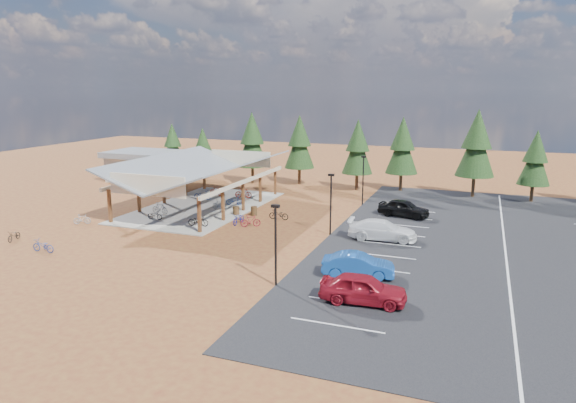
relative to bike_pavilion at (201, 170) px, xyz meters
The scene contains 36 objects.
ground 12.79m from the bike_pavilion, 34.99° to the right, with size 140.00×140.00×0.00m, color maroon.
asphalt_lot 29.03m from the bike_pavilion, ahead, with size 27.00×44.00×0.04m, color black.
concrete_pad 3.77m from the bike_pavilion, 90.00° to the left, with size 10.60×18.60×0.10m, color gray.
bike_pavilion is the anchor object (origin of this frame).
outbuilding 17.89m from the bike_pavilion, 141.84° to the left, with size 11.00×7.00×3.90m.
lamp_post_0 22.69m from the bike_pavilion, 48.58° to the right, with size 0.50×0.25×5.14m.
lamp_post_1 15.83m from the bike_pavilion, 18.43° to the right, with size 0.50×0.25×5.14m.
lamp_post_2 16.57m from the bike_pavilion, 25.02° to the left, with size 0.50×0.25×5.14m.
trash_bin_0 6.11m from the bike_pavilion, 21.54° to the right, with size 0.60×0.60×0.90m, color #432E18.
trash_bin_1 7.28m from the bike_pavilion, 11.12° to the right, with size 0.60×0.60×0.90m, color #432E18.
pine_0 21.13m from the bike_pavilion, 130.82° to the left, with size 3.09×3.09×7.19m.
pine_1 17.06m from the bike_pavilion, 119.43° to the left, with size 2.94×2.94×6.84m.
pine_2 14.33m from the bike_pavilion, 93.58° to the left, with size 3.89×3.89×9.06m.
pine_3 16.51m from the bike_pavilion, 72.58° to the left, with size 3.74×3.74×8.72m.
pine_4 19.25m from the bike_pavilion, 49.04° to the left, with size 3.61×3.61×8.41m.
pine_5 23.78m from the bike_pavilion, 42.30° to the left, with size 3.75×3.75×8.74m.
pine_6 29.97m from the bike_pavilion, 30.84° to the left, with size 4.19×4.19×9.76m.
pine_7 34.96m from the bike_pavilion, 25.24° to the left, with size 3.30×3.30×7.69m.
bike_0 7.16m from the bike_pavilion, 103.13° to the right, with size 0.53×1.53×0.80m, color black.
bike_1 5.72m from the bike_pavilion, 117.53° to the right, with size 0.52×1.85×1.11m, color #9EA3A6.
bike_2 4.65m from the bike_pavilion, 120.17° to the left, with size 0.66×1.90×1.00m, color navy.
bike_3 6.39m from the bike_pavilion, 104.12° to the left, with size 0.48×1.69×1.01m, color maroon.
bike_4 8.32m from the bike_pavilion, 62.70° to the right, with size 0.64×1.85×0.97m, color black.
bike_5 4.10m from the bike_pavilion, 20.23° to the right, with size 0.52×1.84×1.10m, color gray.
bike_6 4.60m from the bike_pavilion, 33.78° to the left, with size 0.59×1.70×0.89m, color #214596.
bike_7 6.48m from the bike_pavilion, 68.09° to the left, with size 0.53×1.86×1.12m, color #9C180E.
bike_8 17.91m from the bike_pavilion, 117.78° to the right, with size 0.56×1.59×0.84m, color black.
bike_9 12.21m from the bike_pavilion, 125.29° to the right, with size 0.42×1.49×0.90m, color #9C9EA5.
bike_10 17.74m from the bike_pavilion, 102.08° to the right, with size 0.66×1.89×0.99m, color navy.
bike_14 8.53m from the bike_pavilion, 35.85° to the right, with size 0.67×1.91×1.00m, color navy.
bike_15 9.82m from the bike_pavilion, 33.17° to the right, with size 0.50×1.78×1.07m, color maroon.
bike_16 9.89m from the bike_pavilion, 11.45° to the right, with size 0.65×1.86×0.98m, color black.
car_0 27.31m from the bike_pavilion, 40.63° to the right, with size 1.97×4.91×1.67m, color maroon.
car_1 23.95m from the bike_pavilion, 35.28° to the right, with size 1.61×4.63×1.52m, color #174C9E.
car_3 20.15m from the bike_pavilion, 14.31° to the right, with size 2.22×5.45×1.58m, color white.
car_4 20.29m from the bike_pavilion, ahead, with size 1.92×4.77×1.63m, color black.
Camera 1 is at (16.30, -37.61, 11.95)m, focal length 32.00 mm.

